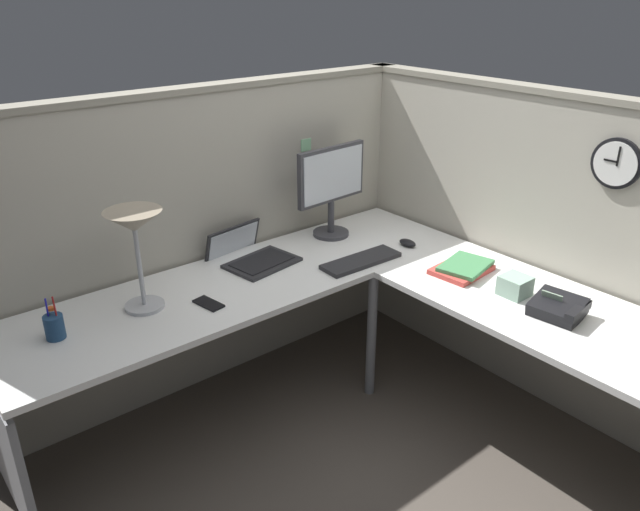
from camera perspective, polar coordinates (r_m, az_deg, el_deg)
ground_plane at (r=3.23m, az=4.48°, el=-14.86°), size 6.80×6.80×0.00m
cubicle_wall_back at (r=3.24m, az=-10.48°, el=1.36°), size 2.57×0.12×1.58m
cubicle_wall_right at (r=3.29m, az=19.28°, el=0.66°), size 0.12×2.37×1.58m
desk at (r=2.76m, az=3.37°, el=-6.35°), size 2.35×2.15×0.73m
monitor at (r=3.33m, az=1.07°, el=6.60°), size 0.46×0.20×0.50m
laptop at (r=3.14m, az=-6.59°, el=0.08°), size 0.39×0.43×0.22m
keyboard at (r=3.09m, az=3.83°, el=-0.49°), size 0.43×0.15×0.02m
computer_mouse at (r=3.31m, az=8.12°, el=1.17°), size 0.06×0.10×0.03m
desk_lamp_dome at (r=2.64m, az=-16.81°, el=2.32°), size 0.24×0.24×0.44m
pen_cup at (r=2.65m, az=-23.41°, el=-6.05°), size 0.08×0.08×0.18m
cell_phone at (r=2.74m, az=-10.30°, el=-4.41°), size 0.09×0.15×0.01m
office_phone at (r=2.78m, az=21.31°, el=-4.59°), size 0.22×0.23×0.11m
book_stack at (r=3.07m, az=13.12°, el=-1.13°), size 0.31×0.25×0.04m
tissue_box at (r=2.90m, az=17.62°, el=-2.70°), size 0.12×0.12×0.09m
wall_clock at (r=2.93m, az=25.82°, el=7.71°), size 0.04×0.22×0.22m
pinned_note_leftmost at (r=3.39m, az=-1.31°, el=10.21°), size 0.07×0.00×0.07m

